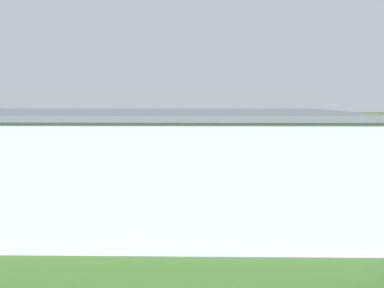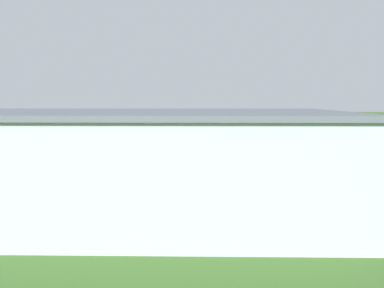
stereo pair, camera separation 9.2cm
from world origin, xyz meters
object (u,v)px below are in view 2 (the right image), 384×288
(hangar, at_px, (70,164))
(person_by_parked_cars, at_px, (262,168))
(windsock, at_px, (61,117))
(biplane, at_px, (235,130))

(hangar, bearing_deg, person_by_parked_cars, -136.75)
(hangar, xyz_separation_m, windsock, (15.37, -46.16, 1.27))
(hangar, xyz_separation_m, biplane, (-14.66, -29.42, 0.17))
(person_by_parked_cars, bearing_deg, biplane, -83.97)
(biplane, height_order, person_by_parked_cars, biplane)
(biplane, bearing_deg, hangar, 63.52)
(biplane, relative_size, windsock, 1.68)
(hangar, distance_m, person_by_parked_cars, 22.37)
(hangar, relative_size, windsock, 6.80)
(biplane, bearing_deg, person_by_parked_cars, 96.03)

